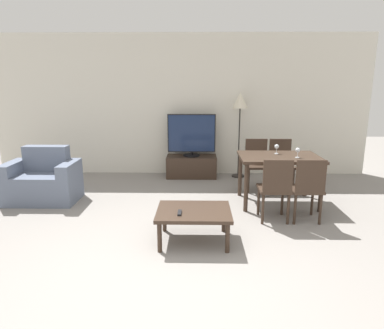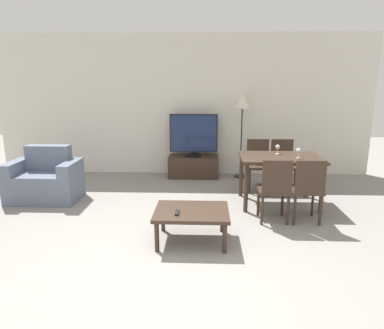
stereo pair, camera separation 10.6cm
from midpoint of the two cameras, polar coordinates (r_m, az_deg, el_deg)
name	(u,v)px [view 2 (the right image)]	position (r m, az deg, el deg)	size (l,w,h in m)	color
ground_plane	(154,285)	(3.27, -5.45, -19.44)	(18.00, 18.00, 0.00)	gray
wall_back	(183,106)	(6.77, -1.12, 9.78)	(7.32, 0.06, 2.70)	silver
armchair	(45,181)	(5.74, -22.78, -2.48)	(1.04, 0.65, 0.83)	slate
tv_stand	(194,166)	(6.63, 0.71, -0.31)	(0.95, 0.46, 0.41)	#38281E
tv	(194,135)	(6.51, 0.73, 4.88)	(0.91, 0.32, 0.80)	black
coffee_table	(192,214)	(3.91, 0.73, -8.22)	(0.84, 0.65, 0.38)	#38281E
dining_table	(280,163)	(5.20, 15.00, 0.32)	(1.17, 0.83, 0.73)	#38281E
dining_chair_near	(275,187)	(4.52, 14.29, -3.65)	(0.40, 0.40, 0.85)	#38281E
dining_chair_far	(283,162)	(5.97, 15.36, 0.38)	(0.40, 0.40, 0.85)	#38281E
dining_chair_near_right	(307,187)	(4.62, 19.26, -3.62)	(0.40, 0.40, 0.85)	#38281E
dining_chair_far_left	(258,162)	(5.89, 11.48, 0.42)	(0.40, 0.40, 0.85)	#38281E
floor_lamp	(242,105)	(6.52, 8.86, 9.70)	(0.29, 0.29, 1.62)	black
remote_primary	(177,213)	(3.79, -1.68, -8.02)	(0.04, 0.15, 0.02)	black
wine_glass_left	(299,151)	(5.10, 17.91, 2.12)	(0.07, 0.07, 0.15)	silver
wine_glass_center	(278,148)	(5.30, 14.65, 2.75)	(0.07, 0.07, 0.15)	silver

